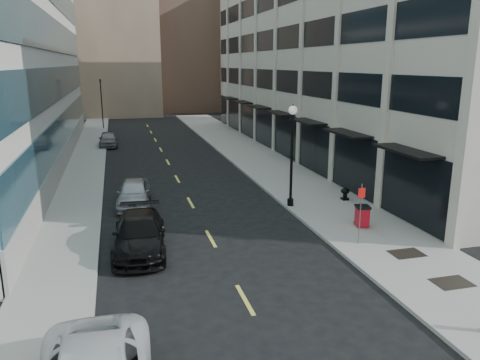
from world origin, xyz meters
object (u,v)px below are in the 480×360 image
car_black_pickup (139,234)px  lamppost (292,147)px  car_silver_sedan (134,193)px  urn_planter (345,193)px  traffic_signal (100,82)px  sign_post (361,206)px  trash_bin (362,215)px  car_grey_sedan (108,139)px

car_black_pickup → lamppost: lamppost is taller
car_silver_sedan → urn_planter: size_ratio=6.35×
traffic_signal → lamppost: size_ratio=1.22×
sign_post → urn_planter: 7.10m
car_black_pickup → urn_planter: size_ratio=7.59×
sign_post → car_silver_sedan: bearing=139.9°
traffic_signal → sign_post: (11.67, -42.67, -3.83)m
sign_post → trash_bin: bearing=61.2°
trash_bin → lamppost: lamppost is taller
traffic_signal → urn_planter: traffic_signal is taller
traffic_signal → car_black_pickup: traffic_signal is taller
car_black_pickup → car_grey_sedan: bearing=97.4°
traffic_signal → sign_post: bearing=-74.7°
trash_bin → sign_post: (-1.26, -1.99, 1.16)m
trash_bin → urn_planter: size_ratio=1.52×
car_grey_sedan → trash_bin: size_ratio=4.01×
lamppost → urn_planter: size_ratio=8.07×
car_silver_sedan → car_grey_sedan: car_silver_sedan is taller
lamppost → sign_post: 6.47m
car_grey_sedan → trash_bin: car_grey_sedan is taller
car_silver_sedan → trash_bin: (10.63, -6.95, -0.04)m
car_black_pickup → car_grey_sedan: car_black_pickup is taller
car_silver_sedan → urn_planter: car_silver_sedan is taller
sign_post → urn_planter: size_ratio=3.88×
car_grey_sedan → urn_planter: bearing=-59.0°
lamppost → car_silver_sedan: bearing=162.2°
car_black_pickup → trash_bin: 10.69m
traffic_signal → car_black_pickup: bearing=-86.9°
car_silver_sedan → trash_bin: car_silver_sedan is taller
car_grey_sedan → lamppost: 25.70m
car_silver_sedan → lamppost: bearing=-11.8°
traffic_signal → lamppost: 38.10m
trash_bin → urn_planter: 4.68m
sign_post → car_grey_sedan: bearing=113.8°
car_grey_sedan → sign_post: 31.65m
traffic_signal → trash_bin: 42.98m
car_grey_sedan → lamppost: size_ratio=0.75×
traffic_signal → urn_planter: size_ratio=9.84×
sign_post → traffic_signal: bearing=108.9°
car_black_pickup → trash_bin: car_black_pickup is taller
car_silver_sedan → lamppost: 9.34m
sign_post → lamppost: bearing=101.5°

